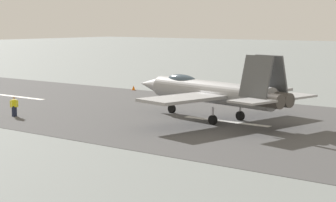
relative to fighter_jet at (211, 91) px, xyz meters
name	(u,v)px	position (x,y,z in m)	size (l,w,h in m)	color
ground_plane	(218,121)	(-0.66, 0.04, -2.39)	(400.00, 400.00, 0.00)	gray
runway_strip	(218,121)	(-0.68, 0.04, -2.38)	(240.00, 26.00, 0.02)	#474748
fighter_jet	(211,91)	(0.00, 0.00, 0.00)	(17.61, 15.12, 5.58)	#999A9C
crew_person	(14,107)	(14.31, 8.85, -1.52)	(0.48, 0.60, 1.73)	#1E2338
marker_cone_mid	(241,97)	(4.46, -12.39, -2.11)	(0.44, 0.44, 0.55)	orange
marker_cone_far	(134,88)	(19.22, -12.39, -2.11)	(0.44, 0.44, 0.55)	orange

